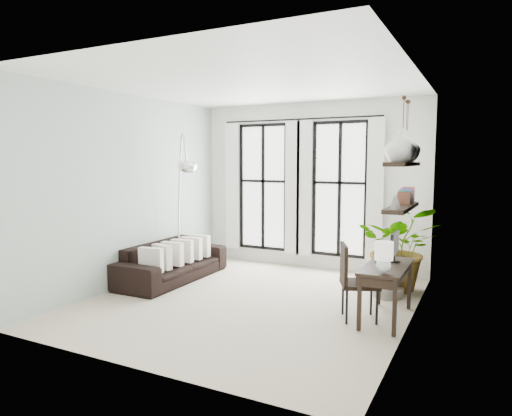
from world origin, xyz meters
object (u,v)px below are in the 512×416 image
Objects in this scene: desk_chair at (353,277)px; arc_lamp at (183,174)px; sofa at (173,261)px; desk at (386,269)px; buddha at (389,275)px; plant at (400,247)px.

arc_lamp reaches higher than desk_chair.
sofa is 2.25× the size of desk_chair.
buddha is at bearing 98.47° from desk.
desk_chair reaches higher than sofa.
plant reaches higher than sofa.
plant reaches higher than desk.
desk is at bearing -81.53° from buddha.
desk is at bearing -9.48° from arc_lamp.
sofa is 1.54m from arc_lamp.
plant is 0.58m from buddha.
arc_lamp is at bearing -164.90° from plant.
arc_lamp is (0.11, 0.18, 1.52)m from sofa.
arc_lamp reaches higher than sofa.
desk reaches higher than buddha.
desk is (3.75, -0.43, 0.37)m from sofa.
sofa is 3.40m from desk_chair.
sofa is at bearing 173.50° from desk.
buddha is (3.58, 0.68, 0.02)m from sofa.
desk_chair is 0.39× the size of arc_lamp.
arc_lamp is (-3.64, 0.61, 1.16)m from desk.
desk_chair is 1.28m from buddha.
plant is 1.13× the size of desk.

